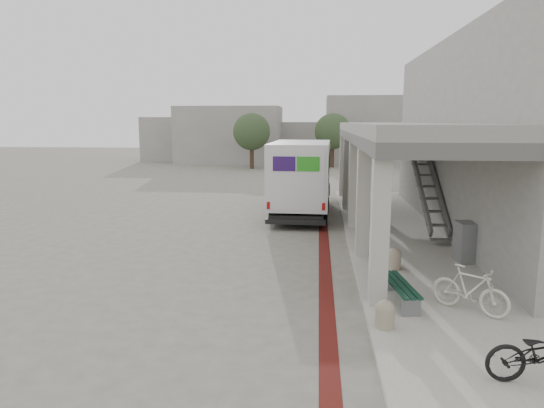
# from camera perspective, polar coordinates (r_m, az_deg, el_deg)

# --- Properties ---
(ground) EXTENTS (120.00, 120.00, 0.00)m
(ground) POSITION_cam_1_polar(r_m,az_deg,el_deg) (14.45, 2.23, -6.75)
(ground) COLOR #686359
(ground) RESTS_ON ground
(bike_lane_stripe) EXTENTS (0.35, 40.00, 0.01)m
(bike_lane_stripe) POSITION_cam_1_polar(r_m,az_deg,el_deg) (16.36, 6.14, -4.81)
(bike_lane_stripe) COLOR #501310
(bike_lane_stripe) RESTS_ON ground
(sidewalk) EXTENTS (4.40, 28.00, 0.12)m
(sidewalk) POSITION_cam_1_polar(r_m,az_deg,el_deg) (14.77, 18.02, -6.62)
(sidewalk) COLOR #9D988C
(sidewalk) RESTS_ON ground
(transit_building) EXTENTS (7.60, 17.00, 7.00)m
(transit_building) POSITION_cam_1_polar(r_m,az_deg,el_deg) (19.33, 23.94, 6.84)
(transit_building) COLOR gray
(transit_building) RESTS_ON ground
(distant_backdrop) EXTENTS (28.00, 10.00, 6.50)m
(distant_backdrop) POSITION_cam_1_polar(r_m,az_deg,el_deg) (49.87, 1.32, 8.13)
(distant_backdrop) COLOR gray
(distant_backdrop) RESTS_ON ground
(tree_left) EXTENTS (3.20, 3.20, 4.80)m
(tree_left) POSITION_cam_1_polar(r_m,az_deg,el_deg) (42.24, -2.41, 8.48)
(tree_left) COLOR #38281C
(tree_left) RESTS_ON ground
(tree_mid) EXTENTS (3.20, 3.20, 4.80)m
(tree_mid) POSITION_cam_1_polar(r_m,az_deg,el_deg) (43.87, 7.15, 8.46)
(tree_mid) COLOR #38281C
(tree_mid) RESTS_ON ground
(tree_right) EXTENTS (3.20, 3.20, 4.80)m
(tree_right) POSITION_cam_1_polar(r_m,az_deg,el_deg) (43.83, 17.80, 8.07)
(tree_right) COLOR #38281C
(tree_right) RESTS_ON ground
(fedex_truck) EXTENTS (2.60, 7.63, 3.23)m
(fedex_truck) POSITION_cam_1_polar(r_m,az_deg,el_deg) (21.62, 3.55, 3.40)
(fedex_truck) COLOR black
(fedex_truck) RESTS_ON ground
(bench) EXTENTS (0.67, 1.92, 0.44)m
(bench) POSITION_cam_1_polar(r_m,az_deg,el_deg) (11.25, 14.77, -9.59)
(bench) COLOR slate
(bench) RESTS_ON sidewalk
(bollard_near) EXTENTS (0.37, 0.37, 0.56)m
(bollard_near) POSITION_cam_1_polar(r_m,az_deg,el_deg) (9.89, 13.15, -12.48)
(bollard_near) COLOR gray
(bollard_near) RESTS_ON sidewalk
(bollard_far) EXTENTS (0.39, 0.39, 0.58)m
(bollard_far) POSITION_cam_1_polar(r_m,az_deg,el_deg) (13.64, 14.16, -6.24)
(bollard_far) COLOR gray
(bollard_far) RESTS_ON sidewalk
(utility_cabinet) EXTENTS (0.60, 0.75, 1.15)m
(utility_cabinet) POSITION_cam_1_polar(r_m,az_deg,el_deg) (14.94, 21.84, -4.15)
(utility_cabinet) COLOR gray
(utility_cabinet) RESTS_ON sidewalk
(bicycle_cream) EXTENTS (1.58, 1.41, 1.00)m
(bicycle_cream) POSITION_cam_1_polar(r_m,az_deg,el_deg) (11.10, 22.29, -9.28)
(bicycle_cream) COLOR beige
(bicycle_cream) RESTS_ON sidewalk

